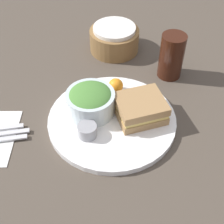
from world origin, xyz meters
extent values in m
plane|color=#4C4238|center=(0.00, 0.00, 0.00)|extent=(4.00, 4.00, 0.00)
cylinder|color=white|center=(0.00, 0.00, 0.01)|extent=(0.31, 0.31, 0.02)
cube|color=#A37A4C|center=(0.07, 0.01, 0.03)|extent=(0.14, 0.13, 0.02)
cube|color=#E5C666|center=(0.07, 0.01, 0.04)|extent=(0.13, 0.12, 0.01)
cube|color=#A37A4C|center=(0.07, 0.01, 0.06)|extent=(0.14, 0.13, 0.02)
cylinder|color=silver|center=(-0.05, 0.02, 0.04)|extent=(0.12, 0.12, 0.06)
ellipsoid|color=#4C8438|center=(-0.05, 0.02, 0.06)|extent=(0.11, 0.11, 0.04)
cylinder|color=#99999E|center=(-0.06, -0.05, 0.03)|extent=(0.04, 0.04, 0.03)
sphere|color=orange|center=(0.01, 0.10, 0.04)|extent=(0.04, 0.04, 0.04)
cylinder|color=#38190F|center=(0.16, 0.19, 0.06)|extent=(0.07, 0.07, 0.13)
cylinder|color=olive|center=(0.01, 0.31, 0.03)|extent=(0.15, 0.15, 0.07)
cylinder|color=white|center=(0.01, 0.31, 0.07)|extent=(0.13, 0.13, 0.01)
camera|label=1|loc=(0.00, -0.52, 0.57)|focal=50.00mm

